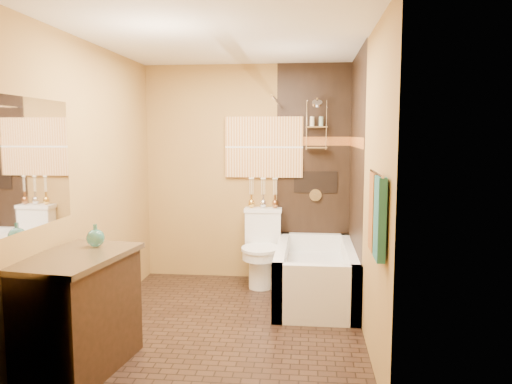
# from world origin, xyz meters

# --- Properties ---
(floor) EXTENTS (3.00, 3.00, 0.00)m
(floor) POSITION_xyz_m (0.00, 0.00, 0.00)
(floor) COLOR black
(floor) RESTS_ON ground
(wall_left) EXTENTS (0.02, 3.00, 2.50)m
(wall_left) POSITION_xyz_m (-1.20, 0.00, 1.25)
(wall_left) COLOR #A3813F
(wall_left) RESTS_ON floor
(wall_right) EXTENTS (0.02, 3.00, 2.50)m
(wall_right) POSITION_xyz_m (1.20, 0.00, 1.25)
(wall_right) COLOR #A3813F
(wall_right) RESTS_ON floor
(wall_back) EXTENTS (2.40, 0.02, 2.50)m
(wall_back) POSITION_xyz_m (0.00, 1.50, 1.25)
(wall_back) COLOR #A3813F
(wall_back) RESTS_ON floor
(wall_front) EXTENTS (2.40, 0.02, 2.50)m
(wall_front) POSITION_xyz_m (0.00, -1.50, 1.25)
(wall_front) COLOR #A3813F
(wall_front) RESTS_ON floor
(ceiling) EXTENTS (3.00, 3.00, 0.00)m
(ceiling) POSITION_xyz_m (0.00, 0.00, 2.50)
(ceiling) COLOR silver
(ceiling) RESTS_ON wall_back
(alcove_tile_back) EXTENTS (0.85, 0.01, 2.50)m
(alcove_tile_back) POSITION_xyz_m (0.78, 1.49, 1.25)
(alcove_tile_back) COLOR black
(alcove_tile_back) RESTS_ON wall_back
(alcove_tile_right) EXTENTS (0.01, 1.50, 2.50)m
(alcove_tile_right) POSITION_xyz_m (1.19, 0.75, 1.25)
(alcove_tile_right) COLOR black
(alcove_tile_right) RESTS_ON wall_right
(mosaic_band_back) EXTENTS (0.85, 0.01, 0.10)m
(mosaic_band_back) POSITION_xyz_m (0.78, 1.48, 1.62)
(mosaic_band_back) COLOR #95461B
(mosaic_band_back) RESTS_ON alcove_tile_back
(mosaic_band_right) EXTENTS (0.01, 1.50, 0.10)m
(mosaic_band_right) POSITION_xyz_m (1.18, 0.75, 1.62)
(mosaic_band_right) COLOR #95461B
(mosaic_band_right) RESTS_ON alcove_tile_right
(alcove_niche) EXTENTS (0.50, 0.01, 0.25)m
(alcove_niche) POSITION_xyz_m (0.80, 1.48, 1.15)
(alcove_niche) COLOR black
(alcove_niche) RESTS_ON alcove_tile_back
(shower_fixtures) EXTENTS (0.24, 0.33, 1.16)m
(shower_fixtures) POSITION_xyz_m (0.80, 1.38, 1.67)
(shower_fixtures) COLOR silver
(shower_fixtures) RESTS_ON floor
(curtain_rod) EXTENTS (0.03, 1.55, 0.03)m
(curtain_rod) POSITION_xyz_m (0.40, 0.75, 2.02)
(curtain_rod) COLOR silver
(curtain_rod) RESTS_ON wall_back
(towel_bar) EXTENTS (0.02, 0.55, 0.02)m
(towel_bar) POSITION_xyz_m (1.15, -1.05, 1.45)
(towel_bar) COLOR silver
(towel_bar) RESTS_ON wall_right
(towel_teal) EXTENTS (0.05, 0.22, 0.52)m
(towel_teal) POSITION_xyz_m (1.16, -1.18, 1.18)
(towel_teal) COLOR #1B5C59
(towel_teal) RESTS_ON towel_bar
(towel_rust) EXTENTS (0.05, 0.22, 0.52)m
(towel_rust) POSITION_xyz_m (1.16, -0.92, 1.18)
(towel_rust) COLOR brown
(towel_rust) RESTS_ON towel_bar
(sunset_painting) EXTENTS (0.90, 0.04, 0.70)m
(sunset_painting) POSITION_xyz_m (0.20, 1.48, 1.55)
(sunset_painting) COLOR #C3712E
(sunset_painting) RESTS_ON wall_back
(vanity_mirror) EXTENTS (0.01, 1.00, 0.90)m
(vanity_mirror) POSITION_xyz_m (-1.19, -1.00, 1.50)
(vanity_mirror) COLOR white
(vanity_mirror) RESTS_ON wall_left
(bathtub) EXTENTS (0.80, 1.50, 0.55)m
(bathtub) POSITION_xyz_m (0.80, 0.75, 0.22)
(bathtub) COLOR white
(bathtub) RESTS_ON floor
(toilet) EXTENTS (0.44, 0.64, 0.85)m
(toilet) POSITION_xyz_m (0.20, 1.20, 0.43)
(toilet) COLOR white
(toilet) RESTS_ON floor
(vanity) EXTENTS (0.71, 1.04, 0.85)m
(vanity) POSITION_xyz_m (-0.92, -1.00, 0.43)
(vanity) COLOR black
(vanity) RESTS_ON floor
(teal_bottle) EXTENTS (0.14, 0.14, 0.21)m
(teal_bottle) POSITION_xyz_m (-0.87, -0.75, 0.94)
(teal_bottle) COLOR #267469
(teal_bottle) RESTS_ON vanity
(bud_vases) EXTENTS (0.35, 0.07, 0.34)m
(bud_vases) POSITION_xyz_m (0.20, 1.39, 1.04)
(bud_vases) COLOR gold
(bud_vases) RESTS_ON toilet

